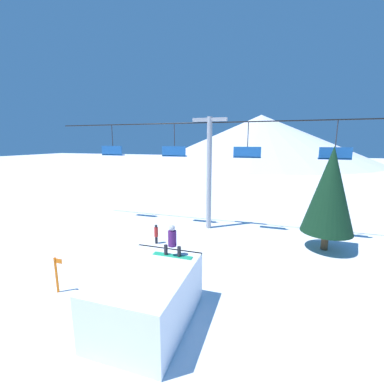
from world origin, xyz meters
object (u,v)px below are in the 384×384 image
Objects in this scene: snowboarder at (172,241)px; distant_skier at (156,233)px; snow_ramp at (148,297)px; pine_tree_near at (330,190)px; trail_marker at (57,274)px.

snowboarder is 6.46m from distant_skier.
snowboarder reaches higher than snow_ramp.
snow_ramp reaches higher than distant_skier.
snow_ramp is at bearing -105.97° from snowboarder.
trail_marker is (-11.49, -8.32, -2.72)m from pine_tree_near.
snow_ramp reaches higher than trail_marker.
pine_tree_near reaches higher than snow_ramp.
distant_skier is (-3.25, 5.25, -1.89)m from snowboarder.
trail_marker is 6.33m from distant_skier.
pine_tree_near is at bearing 12.68° from distant_skier.
pine_tree_near is 10.50m from distant_skier.
trail_marker is (-4.50, 0.49, -0.14)m from snow_ramp.
distant_skier is (-9.85, -2.21, -2.89)m from pine_tree_near.
snow_ramp is 2.11m from snowboarder.
trail_marker is at bearing -105.04° from distant_skier.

